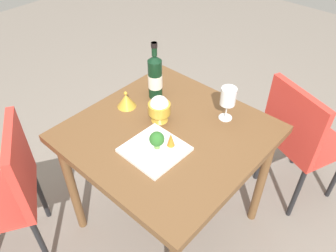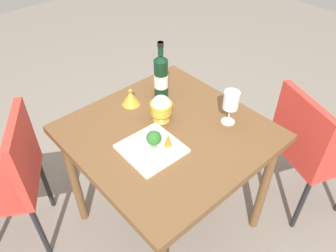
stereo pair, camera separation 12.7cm
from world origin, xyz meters
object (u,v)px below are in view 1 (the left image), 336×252
(carrot_garnish_left, at_px, (171,140))
(wine_glass, at_px, (228,97))
(chair_by_wall, at_px, (298,134))
(wine_bottle, at_px, (155,77))
(chair_near_window, at_px, (11,184))
(broccoli_floret, at_px, (157,139))
(rice_bowl, at_px, (159,108))
(rice_bowl_lid, at_px, (126,101))
(serving_plate, at_px, (155,150))

(carrot_garnish_left, bearing_deg, wine_glass, 169.77)
(chair_by_wall, xyz_separation_m, wine_bottle, (0.51, -0.65, 0.35))
(chair_by_wall, relative_size, wine_bottle, 2.67)
(chair_near_window, bearing_deg, chair_by_wall, -93.68)
(broccoli_floret, relative_size, carrot_garnish_left, 1.29)
(wine_glass, bearing_deg, wine_bottle, -75.97)
(rice_bowl, bearing_deg, chair_near_window, -31.02)
(rice_bowl, height_order, rice_bowl_lid, rice_bowl)
(chair_near_window, distance_m, chair_by_wall, 1.58)
(chair_by_wall, bearing_deg, wine_glass, -100.77)
(rice_bowl, distance_m, broccoli_floret, 0.21)
(chair_near_window, bearing_deg, rice_bowl_lid, -76.19)
(serving_plate, relative_size, broccoli_floret, 2.98)
(chair_by_wall, distance_m, serving_plate, 0.93)
(wine_glass, relative_size, serving_plate, 0.70)
(wine_bottle, height_order, broccoli_floret, wine_bottle)
(rice_bowl, distance_m, rice_bowl_lid, 0.21)
(chair_by_wall, xyz_separation_m, rice_bowl_lid, (0.68, -0.70, 0.27))
(wine_bottle, distance_m, serving_plate, 0.44)
(chair_by_wall, xyz_separation_m, serving_plate, (0.82, -0.36, 0.24))
(chair_near_window, distance_m, rice_bowl, 0.83)
(rice_bowl, bearing_deg, chair_by_wall, 142.34)
(wine_glass, xyz_separation_m, broccoli_floret, (0.40, -0.10, -0.06))
(chair_near_window, relative_size, wine_glass, 4.75)
(carrot_garnish_left, bearing_deg, serving_plate, -31.61)
(chair_near_window, xyz_separation_m, wine_glass, (-0.89, 0.63, 0.36))
(rice_bowl, distance_m, serving_plate, 0.23)
(chair_near_window, xyz_separation_m, carrot_garnish_left, (-0.55, 0.57, 0.28))
(chair_by_wall, height_order, rice_bowl, rice_bowl)
(serving_plate, height_order, broccoli_floret, broccoli_floret)
(chair_near_window, bearing_deg, wine_bottle, -76.01)
(chair_by_wall, distance_m, broccoli_floret, 0.93)
(wine_glass, relative_size, carrot_garnish_left, 2.69)
(wine_bottle, bearing_deg, wine_glass, 104.03)
(serving_plate, bearing_deg, carrot_garnish_left, 148.39)
(chair_near_window, xyz_separation_m, chair_by_wall, (-1.30, 0.89, 0.00))
(rice_bowl_lid, height_order, serving_plate, rice_bowl_lid)
(rice_bowl_lid, bearing_deg, broccoli_floret, 69.74)
(wine_bottle, distance_m, broccoli_floret, 0.42)
(chair_by_wall, xyz_separation_m, carrot_garnish_left, (0.75, -0.32, 0.28))
(rice_bowl_lid, height_order, broccoli_floret, broccoli_floret)
(wine_bottle, distance_m, rice_bowl_lid, 0.20)
(rice_bowl, xyz_separation_m, carrot_garnish_left, (0.11, 0.17, -0.02))
(rice_bowl, distance_m, carrot_garnish_left, 0.21)
(wine_glass, bearing_deg, chair_near_window, -35.28)
(broccoli_floret, bearing_deg, wine_glass, 166.06)
(chair_near_window, relative_size, wine_bottle, 2.67)
(serving_plate, bearing_deg, chair_by_wall, 156.09)
(chair_by_wall, distance_m, wine_bottle, 0.90)
(rice_bowl_lid, bearing_deg, carrot_garnish_left, 78.93)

